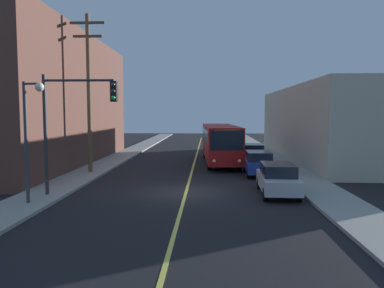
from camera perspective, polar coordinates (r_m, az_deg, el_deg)
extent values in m
plane|color=black|center=(20.44, -0.89, -7.27)|extent=(120.00, 120.00, 0.00)
cube|color=gray|center=(31.40, -13.14, -3.06)|extent=(2.50, 90.00, 0.15)
cube|color=gray|center=(30.85, 13.82, -3.21)|extent=(2.50, 90.00, 0.15)
cube|color=#D8CC4C|center=(35.24, 0.54, -2.22)|extent=(0.16, 60.00, 0.01)
cube|color=brown|center=(34.10, -23.17, 6.18)|extent=(10.00, 23.72, 10.70)
cube|color=black|center=(32.36, -15.01, -0.15)|extent=(0.06, 16.60, 1.30)
cube|color=black|center=(32.26, -15.13, 5.52)|extent=(0.06, 16.60, 1.30)
cube|color=black|center=(32.48, -15.25, 11.17)|extent=(0.06, 16.60, 1.30)
cube|color=beige|center=(38.49, 22.75, 2.94)|extent=(12.00, 26.12, 6.63)
cube|color=black|center=(36.94, 13.96, 0.45)|extent=(0.06, 18.28, 1.30)
cube|color=black|center=(36.85, 14.06, 5.41)|extent=(0.06, 18.28, 1.30)
cube|color=maroon|center=(32.25, 4.28, 0.38)|extent=(3.13, 12.11, 2.75)
cube|color=black|center=(26.27, 5.33, 0.55)|extent=(2.35, 0.19, 1.40)
cube|color=black|center=(38.17, 3.57, 1.98)|extent=(2.30, 0.19, 1.10)
cube|color=black|center=(32.14, 2.06, 1.31)|extent=(0.56, 10.19, 1.10)
cube|color=black|center=(32.34, 6.51, 1.31)|extent=(0.56, 10.19, 1.10)
cube|color=orange|center=(26.25, 5.34, 1.86)|extent=(1.79, 0.15, 0.30)
sphere|color=#F9D872|center=(26.30, 3.38, -2.61)|extent=(0.24, 0.24, 0.24)
sphere|color=#F9D872|center=(26.48, 7.24, -2.59)|extent=(0.24, 0.24, 0.24)
cylinder|color=black|center=(28.14, 2.67, -2.95)|extent=(0.35, 1.01, 1.00)
cylinder|color=black|center=(28.35, 7.22, -2.93)|extent=(0.35, 1.01, 1.00)
cylinder|color=black|center=(35.78, 2.02, -1.32)|extent=(0.35, 1.01, 1.00)
cylinder|color=black|center=(35.94, 5.61, -1.31)|extent=(0.35, 1.01, 1.00)
cube|color=#B7B7BC|center=(20.13, 12.90, -5.63)|extent=(1.95, 4.46, 0.70)
cube|color=black|center=(20.03, 12.93, -3.80)|extent=(1.70, 2.52, 0.60)
cylinder|color=black|center=(18.64, 11.10, -7.52)|extent=(0.24, 0.65, 0.64)
cylinder|color=black|center=(18.89, 15.97, -7.45)|extent=(0.24, 0.65, 0.64)
cylinder|color=black|center=(21.56, 10.18, -5.85)|extent=(0.24, 0.65, 0.64)
cylinder|color=black|center=(21.78, 14.39, -5.81)|extent=(0.24, 0.65, 0.64)
cube|color=navy|center=(26.27, 10.07, -3.19)|extent=(1.89, 4.44, 0.70)
cube|color=black|center=(26.19, 10.09, -1.78)|extent=(1.67, 2.50, 0.60)
cylinder|color=black|center=(24.77, 8.60, -4.46)|extent=(0.23, 0.64, 0.64)
cylinder|color=black|center=(24.96, 12.27, -4.45)|extent=(0.23, 0.64, 0.64)
cylinder|color=black|center=(27.73, 8.07, -3.48)|extent=(0.23, 0.64, 0.64)
cylinder|color=black|center=(27.89, 11.35, -3.48)|extent=(0.23, 0.64, 0.64)
cube|color=maroon|center=(32.43, 9.22, -1.70)|extent=(1.94, 4.46, 0.70)
cube|color=black|center=(32.36, 9.24, -0.55)|extent=(1.70, 2.52, 0.60)
cylinder|color=black|center=(30.92, 7.97, -2.64)|extent=(0.24, 0.65, 0.64)
cylinder|color=black|center=(31.07, 10.92, -2.65)|extent=(0.24, 0.65, 0.64)
cylinder|color=black|center=(33.90, 7.65, -2.00)|extent=(0.24, 0.65, 0.64)
cylinder|color=black|center=(34.03, 10.35, -2.01)|extent=(0.24, 0.65, 0.64)
cylinder|color=brown|center=(27.09, -15.40, 7.34)|extent=(0.28, 0.28, 10.84)
cube|color=#4C3D2D|center=(27.75, -15.63, 17.32)|extent=(2.40, 0.16, 0.16)
cube|color=#4C3D2D|center=(27.57, -15.59, 15.50)|extent=(2.00, 0.16, 0.16)
cylinder|color=#2D2D33|center=(20.11, -21.38, 1.28)|extent=(0.18, 0.18, 6.00)
cylinder|color=#2D2D33|center=(19.50, -16.85, 9.25)|extent=(3.50, 0.12, 0.12)
cube|color=black|center=(18.96, -11.77, 7.82)|extent=(0.32, 0.36, 1.00)
sphere|color=#2D2D2D|center=(18.80, -11.93, 8.82)|extent=(0.22, 0.22, 0.22)
sphere|color=#2D2D2D|center=(18.78, -11.91, 7.85)|extent=(0.22, 0.22, 0.22)
sphere|color=green|center=(18.76, -11.89, 6.87)|extent=(0.22, 0.22, 0.22)
cylinder|color=#38383D|center=(18.53, -23.90, 0.16)|extent=(0.16, 0.16, 5.50)
cylinder|color=#38383D|center=(18.38, -23.18, 8.43)|extent=(0.70, 0.10, 0.10)
sphere|color=#EAE5C6|center=(18.22, -22.17, 8.02)|extent=(0.40, 0.40, 0.40)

